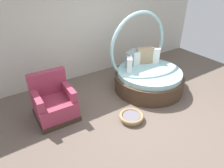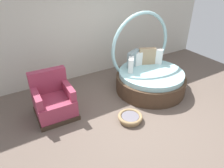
{
  "view_description": "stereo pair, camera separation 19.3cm",
  "coord_description": "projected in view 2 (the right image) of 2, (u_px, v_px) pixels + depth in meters",
  "views": [
    {
      "loc": [
        -2.42,
        -2.53,
        2.77
      ],
      "look_at": [
        -0.3,
        0.66,
        0.55
      ],
      "focal_mm": 32.79,
      "sensor_mm": 36.0,
      "label": 1
    },
    {
      "loc": [
        -2.26,
        -2.64,
        2.77
      ],
      "look_at": [
        -0.3,
        0.66,
        0.55
      ],
      "focal_mm": 32.79,
      "sensor_mm": 36.0,
      "label": 2
    }
  ],
  "objects": [
    {
      "name": "round_daybed",
      "position": [
        149.0,
        75.0,
        5.16
      ],
      "size": [
        1.73,
        1.73,
        1.88
      ],
      "color": "#473323",
      "rests_on": "ground_plane"
    },
    {
      "name": "back_wall",
      "position": [
        88.0,
        23.0,
        5.42
      ],
      "size": [
        8.0,
        0.12,
        2.92
      ],
      "primitive_type": "cube",
      "color": "beige",
      "rests_on": "ground_plane"
    },
    {
      "name": "pet_basket",
      "position": [
        130.0,
        117.0,
        4.2
      ],
      "size": [
        0.51,
        0.51,
        0.13
      ],
      "color": "#9E7F56",
      "rests_on": "ground_plane"
    },
    {
      "name": "red_armchair",
      "position": [
        54.0,
        101.0,
        4.26
      ],
      "size": [
        0.82,
        0.82,
        0.94
      ],
      "color": "#38281E",
      "rests_on": "ground_plane"
    },
    {
      "name": "ground_plane",
      "position": [
        140.0,
        116.0,
        4.36
      ],
      "size": [
        8.0,
        8.0,
        0.02
      ],
      "primitive_type": "cube",
      "color": "#66564C"
    }
  ]
}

